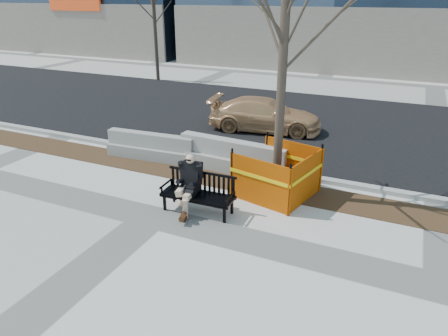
# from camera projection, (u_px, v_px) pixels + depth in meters

# --- Properties ---
(ground) EXTENTS (120.00, 120.00, 0.00)m
(ground) POSITION_uv_depth(u_px,v_px,m) (152.00, 217.00, 9.55)
(ground) COLOR beige
(ground) RESTS_ON ground
(mulch_strip) EXTENTS (40.00, 1.20, 0.02)m
(mulch_strip) POSITION_uv_depth(u_px,v_px,m) (203.00, 175.00, 11.73)
(mulch_strip) COLOR #47301C
(mulch_strip) RESTS_ON ground
(asphalt_street) EXTENTS (60.00, 10.40, 0.01)m
(asphalt_street) POSITION_uv_depth(u_px,v_px,m) (272.00, 119.00, 16.92)
(asphalt_street) COLOR black
(asphalt_street) RESTS_ON ground
(curb) EXTENTS (60.00, 0.25, 0.12)m
(curb) POSITION_uv_depth(u_px,v_px,m) (218.00, 162.00, 12.50)
(curb) COLOR #9E9B93
(curb) RESTS_ON ground
(bench) EXTENTS (1.79, 0.69, 0.94)m
(bench) POSITION_uv_depth(u_px,v_px,m) (198.00, 212.00, 9.78)
(bench) COLOR black
(bench) RESTS_ON ground
(seated_man) EXTENTS (0.62, 1.00, 1.38)m
(seated_man) POSITION_uv_depth(u_px,v_px,m) (190.00, 209.00, 9.91)
(seated_man) COLOR black
(seated_man) RESTS_ON ground
(tree_fence) EXTENTS (3.11, 3.11, 6.47)m
(tree_fence) POSITION_uv_depth(u_px,v_px,m) (276.00, 193.00, 10.66)
(tree_fence) COLOR #E05100
(tree_fence) RESTS_ON ground
(sedan) EXTENTS (4.36, 2.31, 1.20)m
(sedan) POSITION_uv_depth(u_px,v_px,m) (264.00, 130.00, 15.58)
(sedan) COLOR tan
(sedan) RESTS_ON ground
(jersey_barrier_left) EXTENTS (2.92, 0.77, 0.83)m
(jersey_barrier_left) POSITION_uv_depth(u_px,v_px,m) (152.00, 158.00, 12.92)
(jersey_barrier_left) COLOR gray
(jersey_barrier_left) RESTS_ON ground
(jersey_barrier_right) EXTENTS (3.32, 0.90, 0.94)m
(jersey_barrier_right) POSITION_uv_depth(u_px,v_px,m) (232.00, 171.00, 12.03)
(jersey_barrier_right) COLOR #99968F
(jersey_barrier_right) RESTS_ON ground
(far_tree_left) EXTENTS (2.71, 2.71, 6.10)m
(far_tree_left) POSITION_uv_depth(u_px,v_px,m) (158.00, 80.00, 24.59)
(far_tree_left) COLOR #413429
(far_tree_left) RESTS_ON ground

